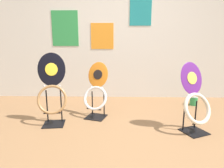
{
  "coord_description": "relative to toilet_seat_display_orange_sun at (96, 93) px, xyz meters",
  "views": [
    {
      "loc": [
        -0.08,
        -2.0,
        1.13
      ],
      "look_at": [
        -0.16,
        0.69,
        0.55
      ],
      "focal_mm": 32.0,
      "sensor_mm": 36.0,
      "label": 1
    }
  ],
  "objects": [
    {
      "name": "toilet_seat_display_orange_sun",
      "position": [
        0.0,
        0.0,
        0.0
      ],
      "size": [
        0.41,
        0.38,
        0.83
      ],
      "color": "black",
      "rests_on": "ground_plane"
    },
    {
      "name": "ground_plane",
      "position": [
        0.4,
        -0.86,
        -0.37
      ],
      "size": [
        14.0,
        14.0,
        0.0
      ],
      "primitive_type": "plane",
      "color": "#8E6642"
    },
    {
      "name": "toilet_seat_display_jazz_black",
      "position": [
        -0.56,
        -0.28,
        0.1
      ],
      "size": [
        0.41,
        0.31,
        0.98
      ],
      "color": "black",
      "rests_on": "ground_plane"
    },
    {
      "name": "wall_back",
      "position": [
        0.4,
        1.15,
        0.93
      ],
      "size": [
        8.0,
        0.07,
        2.6
      ],
      "color": "silver",
      "rests_on": "ground_plane"
    },
    {
      "name": "paint_can",
      "position": [
        1.69,
        0.62,
        -0.28
      ],
      "size": [
        0.14,
        0.14,
        0.16
      ],
      "color": "#2D8E4C",
      "rests_on": "ground_plane"
    },
    {
      "name": "toilet_seat_display_purple_note",
      "position": [
        1.29,
        -0.47,
        0.01
      ],
      "size": [
        0.47,
        0.44,
        0.88
      ],
      "color": "black",
      "rests_on": "ground_plane"
    }
  ]
}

